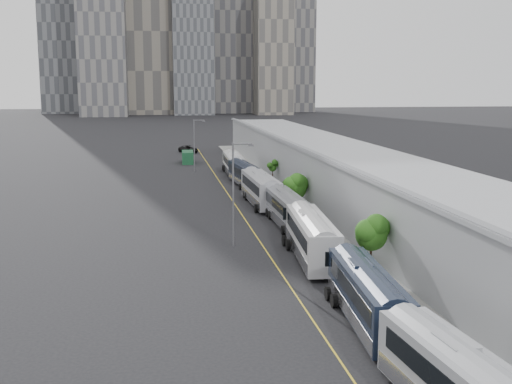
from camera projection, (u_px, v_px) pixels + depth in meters
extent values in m
cube|color=gray|center=(331.00, 213.00, 75.99)|extent=(10.00, 170.00, 0.12)
cube|color=gold|center=(243.00, 216.00, 74.39)|extent=(0.12, 160.00, 0.02)
cube|color=gray|center=(364.00, 184.00, 76.04)|extent=(12.00, 160.00, 6.80)
cube|color=gray|center=(364.00, 164.00, 75.64)|extent=(12.45, 160.40, 2.57)
cube|color=gray|center=(316.00, 155.00, 74.55)|extent=(0.30, 160.00, 0.40)
cube|color=slate|center=(101.00, 14.00, 300.07)|extent=(22.00, 22.00, 95.00)
cube|color=slate|center=(192.00, 33.00, 317.63)|extent=(20.00, 20.00, 80.00)
cube|color=slate|center=(228.00, 12.00, 338.09)|extent=(24.00, 24.00, 105.00)
cube|color=gray|center=(273.00, 44.00, 319.69)|extent=(18.00, 18.00, 70.00)
cube|color=slate|center=(68.00, 7.00, 334.74)|extent=(28.00, 26.00, 110.00)
cube|color=slate|center=(292.00, 30.00, 354.73)|extent=(22.00, 22.00, 90.00)
cube|color=black|center=(473.00, 384.00, 27.35)|extent=(3.60, 11.68, 1.08)
cube|color=#9C9EA5|center=(456.00, 343.00, 28.82)|extent=(1.48, 2.31, 0.30)
cube|color=black|center=(367.00, 295.00, 40.78)|extent=(3.46, 12.81, 3.07)
cube|color=black|center=(368.00, 288.00, 40.50)|extent=(3.41, 11.30, 1.04)
cube|color=silver|center=(367.00, 310.00, 40.94)|extent=(3.48, 12.56, 0.98)
cube|color=black|center=(361.00, 264.00, 41.92)|extent=(1.42, 2.23, 0.29)
cube|color=silver|center=(312.00, 237.00, 55.66)|extent=(3.80, 13.87, 3.32)
cube|color=black|center=(312.00, 231.00, 55.35)|extent=(3.73, 12.23, 1.13)
cube|color=silver|center=(311.00, 249.00, 55.83)|extent=(3.82, 13.60, 1.06)
cube|color=silver|center=(308.00, 213.00, 56.90)|extent=(1.55, 2.42, 0.32)
cube|color=slate|center=(286.00, 208.00, 69.57)|extent=(2.64, 12.59, 3.04)
cube|color=black|center=(287.00, 204.00, 69.29)|extent=(2.69, 11.08, 1.03)
cube|color=silver|center=(286.00, 217.00, 69.74)|extent=(2.68, 12.33, 0.97)
cube|color=slate|center=(284.00, 191.00, 70.71)|extent=(1.28, 2.14, 0.29)
cube|color=#ACADB6|center=(261.00, 189.00, 81.22)|extent=(3.10, 13.85, 3.34)
cube|color=black|center=(261.00, 184.00, 80.91)|extent=(3.12, 12.20, 1.14)
cube|color=silver|center=(261.00, 197.00, 81.40)|extent=(3.14, 13.57, 1.07)
cube|color=#ACADB6|center=(259.00, 173.00, 82.47)|extent=(1.44, 2.37, 0.32)
cube|color=black|center=(244.00, 174.00, 96.98)|extent=(3.44, 12.15, 2.90)
cube|color=black|center=(244.00, 170.00, 96.71)|extent=(3.38, 10.72, 0.99)
cube|color=silver|center=(244.00, 180.00, 97.13)|extent=(3.46, 11.92, 0.93)
cube|color=black|center=(243.00, 162.00, 98.06)|extent=(1.37, 2.13, 0.28)
cube|color=white|center=(233.00, 163.00, 109.30)|extent=(2.77, 12.50, 3.02)
cube|color=black|center=(233.00, 160.00, 109.02)|extent=(2.80, 11.01, 1.03)
cube|color=silver|center=(233.00, 169.00, 109.46)|extent=(2.81, 12.25, 0.96)
cube|color=white|center=(232.00, 153.00, 110.42)|extent=(1.29, 2.13, 0.29)
cylinder|color=black|center=(371.00, 253.00, 51.32)|extent=(0.18, 0.18, 3.60)
sphere|color=#125214|center=(372.00, 230.00, 51.00)|extent=(2.57, 2.57, 2.57)
cylinder|color=black|center=(294.00, 198.00, 78.43)|extent=(0.18, 0.18, 2.85)
sphere|color=#125214|center=(294.00, 185.00, 78.16)|extent=(2.97, 2.97, 2.97)
cylinder|color=black|center=(273.00, 175.00, 97.65)|extent=(0.18, 0.18, 2.87)
sphere|color=#125214|center=(273.00, 166.00, 97.42)|extent=(1.22, 1.22, 1.22)
cylinder|color=#59595E|center=(233.00, 195.00, 59.85)|extent=(0.18, 0.18, 9.81)
cylinder|color=#59595E|center=(243.00, 144.00, 59.19)|extent=(1.80, 0.14, 0.14)
cube|color=#59595E|center=(251.00, 145.00, 59.33)|extent=(0.50, 0.22, 0.18)
cylinder|color=#59595E|center=(194.00, 146.00, 111.29)|extent=(0.18, 0.18, 9.10)
cylinder|color=#59595E|center=(199.00, 120.00, 110.69)|extent=(1.80, 0.14, 0.14)
cube|color=#59595E|center=(204.00, 121.00, 110.84)|extent=(0.50, 0.22, 0.18)
cube|color=#133E24|center=(188.00, 157.00, 124.32)|extent=(2.36, 6.10, 2.31)
imported|color=black|center=(188.00, 149.00, 143.36)|extent=(4.69, 6.33, 1.60)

